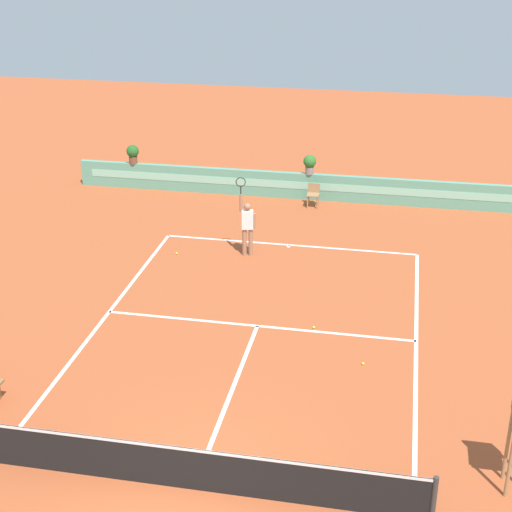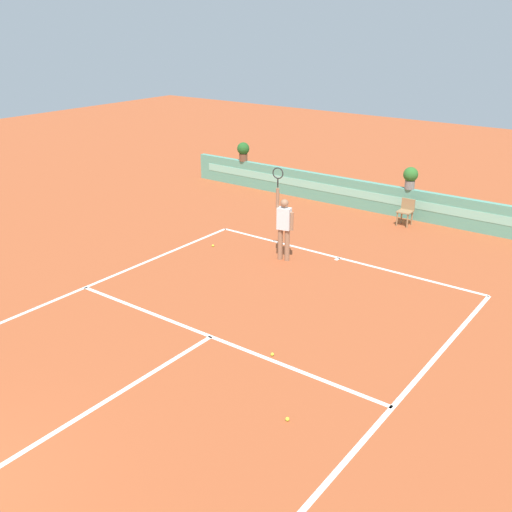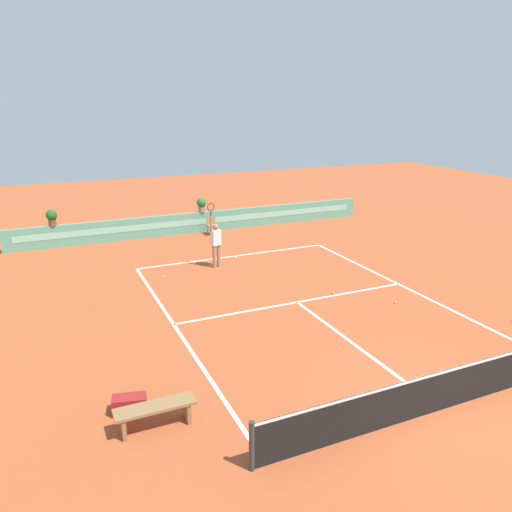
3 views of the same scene
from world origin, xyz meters
TOP-DOWN VIEW (x-y plane):
  - ground_plane at (0.00, 6.00)m, footprint 60.00×60.00m
  - court_lines at (0.00, 6.72)m, footprint 8.32×11.94m
  - back_wall_barrier at (0.00, 16.39)m, footprint 18.00×0.21m
  - ball_kid_chair at (0.30, 15.66)m, footprint 0.44×0.44m
  - tennis_player at (-1.18, 10.85)m, footprint 0.61×0.29m
  - tennis_ball_near_baseline at (2.86, 5.02)m, footprint 0.07×0.07m
  - tennis_ball_mid_court at (1.48, 6.55)m, footprint 0.07×0.07m
  - tennis_ball_by_sideline at (-3.40, 10.46)m, footprint 0.07×0.07m
  - potted_plant_far_left at (-6.85, 16.39)m, footprint 0.48×0.48m
  - potted_plant_centre at (0.05, 16.39)m, footprint 0.48×0.48m

SIDE VIEW (x-z plane):
  - ground_plane at x=0.00m, z-range 0.00..0.00m
  - court_lines at x=0.00m, z-range 0.00..0.01m
  - tennis_ball_near_baseline at x=2.86m, z-range 0.00..0.07m
  - tennis_ball_mid_court at x=1.48m, z-range 0.00..0.07m
  - tennis_ball_by_sideline at x=-3.40m, z-range 0.00..0.07m
  - ball_kid_chair at x=0.30m, z-range 0.05..0.90m
  - back_wall_barrier at x=0.00m, z-range 0.00..1.00m
  - tennis_player at x=-1.18m, z-range -0.24..2.34m
  - potted_plant_far_left at x=-6.85m, z-range 1.05..1.78m
  - potted_plant_centre at x=0.05m, z-range 1.05..1.78m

